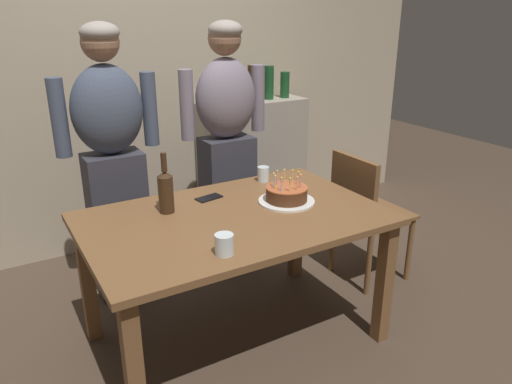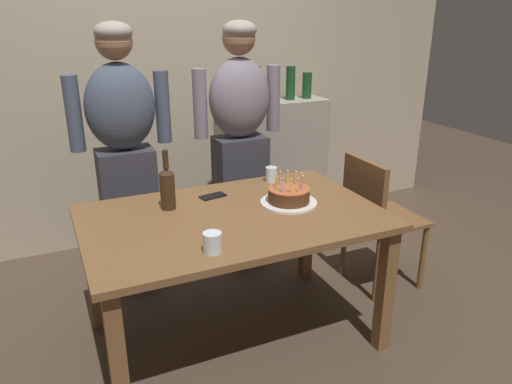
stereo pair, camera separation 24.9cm
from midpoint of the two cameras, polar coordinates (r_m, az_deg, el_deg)
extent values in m
plane|color=#47382B|center=(2.84, 0.15, -16.58)|extent=(10.00, 10.00, 0.00)
cube|color=tan|center=(3.75, -10.02, 13.92)|extent=(5.20, 0.10, 2.60)
cube|color=brown|center=(2.47, 0.16, -3.10)|extent=(1.50, 0.96, 0.03)
cube|color=brown|center=(2.15, -12.57, -19.25)|extent=(0.07, 0.07, 0.70)
cube|color=brown|center=(2.68, 17.58, -11.01)|extent=(0.07, 0.07, 0.70)
cube|color=brown|center=(2.83, -16.24, -9.10)|extent=(0.07, 0.07, 0.70)
cube|color=brown|center=(3.25, 8.10, -4.41)|extent=(0.07, 0.07, 0.70)
cylinder|color=white|center=(2.62, 6.57, -1.28)|extent=(0.30, 0.30, 0.01)
cylinder|color=#512D19|center=(2.60, 6.61, -0.44)|extent=(0.22, 0.22, 0.07)
cylinder|color=#B75B33|center=(2.59, 6.64, 0.35)|extent=(0.22, 0.22, 0.01)
cylinder|color=#EAB266|center=(2.64, 6.44, 1.61)|extent=(0.01, 0.01, 0.07)
sphere|color=#F9C64C|center=(2.63, 6.47, 2.43)|extent=(0.01, 0.01, 0.01)
cylinder|color=pink|center=(2.63, 5.58, 1.51)|extent=(0.01, 0.01, 0.07)
sphere|color=#F9C64C|center=(2.61, 5.61, 2.33)|extent=(0.01, 0.01, 0.01)
cylinder|color=#93B7DB|center=(2.59, 5.12, 1.24)|extent=(0.01, 0.01, 0.07)
sphere|color=#F9C64C|center=(2.58, 5.15, 2.08)|extent=(0.01, 0.01, 0.01)
cylinder|color=#EAB266|center=(2.55, 5.25, 0.91)|extent=(0.01, 0.01, 0.07)
sphere|color=#F9C64C|center=(2.53, 5.27, 1.76)|extent=(0.01, 0.01, 0.01)
cylinder|color=#93B7DB|center=(2.52, 5.94, 0.65)|extent=(0.01, 0.01, 0.07)
sphere|color=#F9C64C|center=(2.50, 5.97, 1.51)|extent=(0.01, 0.01, 0.01)
cylinder|color=#EAB266|center=(2.51, 6.93, 0.56)|extent=(0.01, 0.01, 0.07)
sphere|color=#F9C64C|center=(2.50, 6.97, 1.41)|extent=(0.01, 0.01, 0.01)
cylinder|color=#EAB266|center=(2.53, 7.82, 0.68)|extent=(0.01, 0.01, 0.07)
sphere|color=#F9C64C|center=(2.52, 7.86, 1.53)|extent=(0.01, 0.01, 0.01)
cylinder|color=pink|center=(2.57, 8.25, 0.95)|extent=(0.01, 0.01, 0.07)
sphere|color=#F9C64C|center=(2.56, 8.29, 1.80)|extent=(0.01, 0.01, 0.01)
cylinder|color=pink|center=(2.61, 8.07, 1.28)|extent=(0.01, 0.01, 0.07)
sphere|color=#F9C64C|center=(2.60, 8.12, 2.11)|extent=(0.01, 0.01, 0.01)
cylinder|color=#EAB266|center=(2.64, 7.38, 1.53)|extent=(0.01, 0.01, 0.07)
sphere|color=#F9C64C|center=(2.63, 7.42, 2.35)|extent=(0.01, 0.01, 0.01)
cylinder|color=silver|center=(2.07, -1.71, -6.04)|extent=(0.08, 0.08, 0.09)
cylinder|color=silver|center=(2.93, 4.24, 2.03)|extent=(0.07, 0.07, 0.09)
cylinder|color=#382314|center=(2.53, -7.59, 0.04)|extent=(0.08, 0.08, 0.19)
cone|color=#382314|center=(2.49, -7.71, 2.41)|extent=(0.08, 0.08, 0.03)
cylinder|color=#382314|center=(2.47, -7.78, 3.78)|extent=(0.03, 0.03, 0.10)
cube|color=black|center=(2.70, -2.48, -0.54)|extent=(0.15, 0.10, 0.01)
cube|color=#33333D|center=(3.18, -12.30, -3.15)|extent=(0.34, 0.23, 0.92)
ellipsoid|color=#424C60|center=(2.97, -13.35, 9.67)|extent=(0.41, 0.27, 0.52)
sphere|color=#936B51|center=(2.93, -13.97, 16.78)|extent=(0.21, 0.21, 0.21)
ellipsoid|color=gray|center=(2.91, -14.00, 17.80)|extent=(0.21, 0.21, 0.12)
cylinder|color=#424C60|center=(3.07, -8.62, 9.81)|extent=(0.09, 0.09, 0.44)
cylinder|color=#424C60|center=(2.97, -18.39, 8.65)|extent=(0.09, 0.09, 0.44)
cube|color=#33333D|center=(3.40, 0.28, -1.08)|extent=(0.34, 0.23, 0.92)
ellipsoid|color=slate|center=(3.21, 0.31, 10.97)|extent=(0.41, 0.27, 0.52)
sphere|color=#936B51|center=(3.16, 0.32, 17.59)|extent=(0.21, 0.21, 0.21)
ellipsoid|color=gray|center=(3.15, 0.44, 18.53)|extent=(0.21, 0.21, 0.12)
cylinder|color=slate|center=(3.35, 4.20, 10.89)|extent=(0.09, 0.09, 0.44)
cylinder|color=slate|center=(3.14, -4.31, 10.23)|extent=(0.09, 0.09, 0.44)
cube|color=brown|center=(3.26, 17.12, -2.99)|extent=(0.42, 0.42, 0.02)
cube|color=brown|center=(3.07, 14.85, -0.01)|extent=(0.04, 0.40, 0.40)
cylinder|color=brown|center=(3.36, 21.04, -7.22)|extent=(0.04, 0.04, 0.45)
cylinder|color=brown|center=(3.59, 17.05, -4.91)|extent=(0.04, 0.04, 0.45)
cylinder|color=brown|center=(3.13, 16.31, -8.72)|extent=(0.04, 0.04, 0.45)
cylinder|color=brown|center=(3.38, 12.40, -6.12)|extent=(0.04, 0.04, 0.45)
cube|color=#9E9384|center=(4.03, 3.71, 3.29)|extent=(0.89, 0.30, 1.04)
cylinder|color=#382314|center=(3.75, -0.23, 12.14)|extent=(0.08, 0.08, 0.25)
cylinder|color=#194723|center=(3.82, 1.89, 12.47)|extent=(0.08, 0.08, 0.27)
cylinder|color=#382314|center=(3.88, 3.94, 12.60)|extent=(0.08, 0.08, 0.28)
cylinder|color=#194723|center=(3.96, 5.91, 12.60)|extent=(0.07, 0.07, 0.26)
cylinder|color=#194723|center=(4.04, 7.80, 12.29)|extent=(0.08, 0.08, 0.21)
camera|label=1|loc=(0.12, -87.14, 1.07)|focal=34.08mm
camera|label=2|loc=(0.12, 92.86, -1.07)|focal=34.08mm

